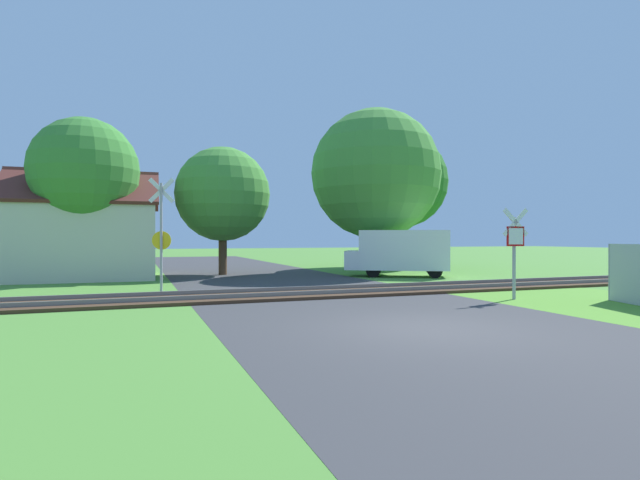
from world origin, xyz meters
name	(u,v)px	position (x,y,z in m)	size (l,w,h in m)	color
ground_plane	(426,329)	(0.00, 0.00, 0.00)	(160.00, 160.00, 0.00)	#4C8433
road_asphalt	(381,315)	(0.00, 2.00, 0.00)	(8.33, 80.00, 0.01)	#38383A
rail_track	(316,293)	(0.00, 6.56, 0.06)	(60.00, 2.60, 0.22)	#422D1E
stop_sign_near	(515,245)	(5.23, 3.28, 1.66)	(0.88, 0.18, 2.79)	#9E9EA5
crossing_sign_far	(161,230)	(-4.74, 9.15, 2.15)	(0.86, 0.22, 3.95)	#9E9EA5
house	(84,238)	(-7.77, 16.70, 1.87)	(6.79, 5.97, 5.05)	beige
tree_right	(376,174)	(6.62, 15.33, 5.33)	(6.98, 6.98, 8.82)	#513823
tree_center	(223,194)	(-1.39, 16.61, 4.09)	(4.77, 4.77, 6.48)	#513823
tree_left	(84,171)	(-7.64, 15.20, 4.82)	(4.59, 4.59, 7.13)	#513823
tree_far	(401,182)	(10.64, 19.60, 5.53)	(6.00, 6.00, 8.54)	#513823
mail_truck	(400,251)	(6.46, 12.39, 1.24)	(5.17, 4.05, 2.24)	white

